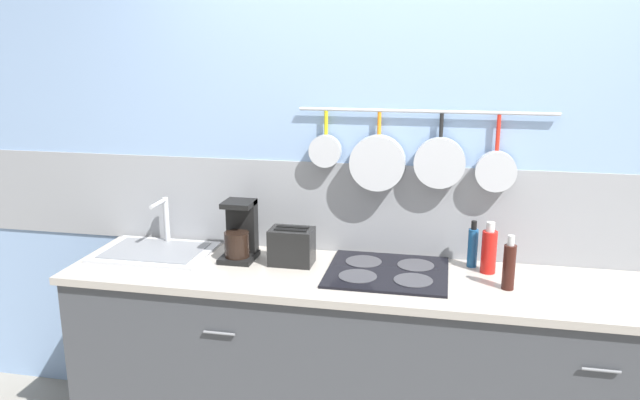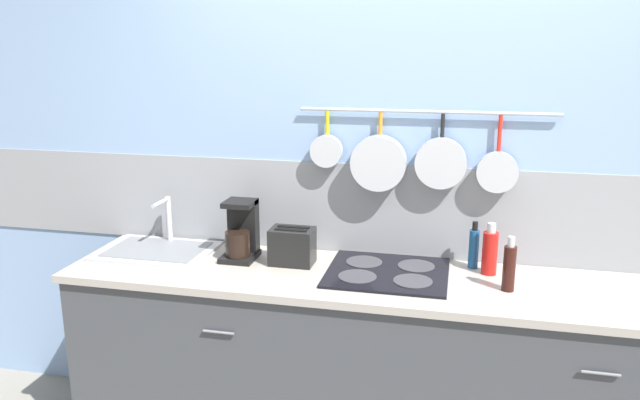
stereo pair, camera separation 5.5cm
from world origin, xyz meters
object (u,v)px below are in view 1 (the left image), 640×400
object	(u,v)px
bottle_vinegar	(473,247)
bottle_dish_soap	(509,266)
toaster	(292,246)
coffee_maker	(240,234)
bottle_sesame_oil	(489,250)

from	to	relation	value
bottle_vinegar	bottle_dish_soap	distance (m)	0.28
toaster	bottle_dish_soap	world-z (taller)	bottle_dish_soap
coffee_maker	bottle_vinegar	size ratio (longest dim) A/B	1.29
bottle_sesame_oil	bottle_dish_soap	size ratio (longest dim) A/B	1.00
bottle_vinegar	bottle_dish_soap	world-z (taller)	bottle_dish_soap
toaster	bottle_sesame_oil	bearing A→B (deg)	4.37
coffee_maker	bottle_sesame_oil	distance (m)	1.16
coffee_maker	toaster	world-z (taller)	coffee_maker
toaster	coffee_maker	bearing A→B (deg)	173.80
toaster	bottle_sesame_oil	xyz separation A→B (m)	(0.90, 0.07, 0.02)
toaster	bottle_sesame_oil	distance (m)	0.90
bottle_sesame_oil	toaster	bearing A→B (deg)	-175.63
coffee_maker	toaster	xyz separation A→B (m)	(0.26, -0.03, -0.03)
coffee_maker	bottle_dish_soap	bearing A→B (deg)	-6.57
toaster	bottle_dish_soap	size ratio (longest dim) A/B	0.93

